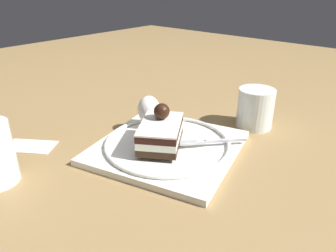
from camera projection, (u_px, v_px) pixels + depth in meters
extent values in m
plane|color=olive|center=(172.00, 152.00, 0.59)|extent=(2.40, 2.40, 0.00)
cube|color=white|center=(168.00, 147.00, 0.60)|extent=(0.30, 0.30, 0.01)
torus|color=white|center=(168.00, 142.00, 0.59)|extent=(0.29, 0.29, 0.01)
cube|color=black|center=(161.00, 140.00, 0.58)|extent=(0.13, 0.12, 0.01)
cube|color=white|center=(161.00, 134.00, 0.57)|extent=(0.13, 0.12, 0.01)
cube|color=black|center=(161.00, 128.00, 0.57)|extent=(0.13, 0.12, 0.01)
cube|color=white|center=(161.00, 124.00, 0.56)|extent=(0.13, 0.12, 0.00)
sphere|color=black|center=(162.00, 111.00, 0.58)|extent=(0.03, 0.03, 0.03)
ellipsoid|color=white|center=(149.00, 110.00, 0.65)|extent=(0.05, 0.05, 0.06)
cube|color=silver|center=(226.00, 140.00, 0.59)|extent=(0.06, 0.06, 0.00)
cube|color=silver|center=(201.00, 142.00, 0.58)|extent=(0.02, 0.02, 0.00)
cube|color=silver|center=(188.00, 141.00, 0.58)|extent=(0.03, 0.02, 0.00)
cube|color=silver|center=(188.00, 142.00, 0.58)|extent=(0.03, 0.02, 0.00)
cube|color=silver|center=(189.00, 143.00, 0.58)|extent=(0.03, 0.02, 0.00)
cube|color=silver|center=(189.00, 144.00, 0.57)|extent=(0.03, 0.02, 0.00)
cylinder|color=white|center=(255.00, 108.00, 0.68)|extent=(0.08, 0.08, 0.08)
cylinder|color=silver|center=(254.00, 117.00, 0.69)|extent=(0.07, 0.07, 0.04)
cube|color=silver|center=(30.00, 146.00, 0.61)|extent=(0.09, 0.11, 0.00)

